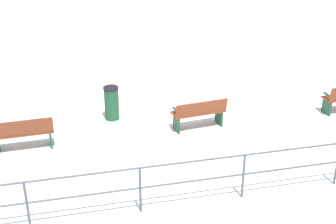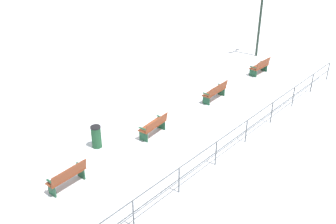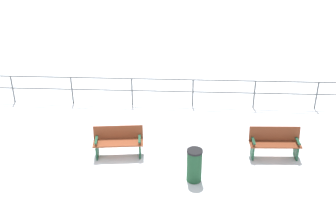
# 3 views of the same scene
# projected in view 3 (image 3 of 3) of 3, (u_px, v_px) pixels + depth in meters

# --- Properties ---
(ground_plane) EXTENTS (80.00, 80.00, 0.00)m
(ground_plane) POSITION_uv_depth(u_px,v_px,m) (119.00, 154.00, 12.80)
(ground_plane) COLOR white
(ground_plane) RESTS_ON ground
(bench_third) EXTENTS (0.67, 1.49, 0.87)m
(bench_third) POSITION_uv_depth(u_px,v_px,m) (118.00, 141.00, 12.57)
(bench_third) COLOR brown
(bench_third) RESTS_ON ground
(bench_fourth) EXTENTS (0.53, 1.49, 0.90)m
(bench_fourth) POSITION_uv_depth(u_px,v_px,m) (275.00, 142.00, 12.50)
(bench_fourth) COLOR brown
(bench_fourth) RESTS_ON ground
(waterfront_railing) EXTENTS (0.05, 21.71, 1.05)m
(waterfront_railing) POSITION_uv_depth(u_px,v_px,m) (132.00, 87.00, 15.30)
(waterfront_railing) COLOR #4C5156
(waterfront_railing) RESTS_ON ground
(trash_bin) EXTENTS (0.42, 0.42, 0.96)m
(trash_bin) POSITION_uv_depth(u_px,v_px,m) (194.00, 165.00, 11.47)
(trash_bin) COLOR #1E4C2D
(trash_bin) RESTS_ON ground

